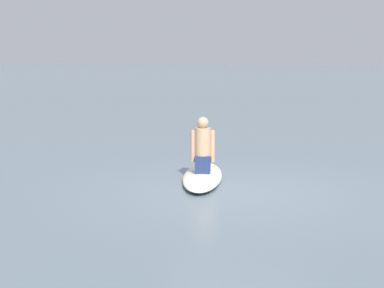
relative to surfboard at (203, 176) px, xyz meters
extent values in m
plane|color=slate|center=(0.79, 0.80, -0.07)|extent=(400.00, 400.00, 0.00)
ellipsoid|color=silver|center=(0.00, 0.00, 0.00)|extent=(2.80, 1.32, 0.14)
cube|color=navy|center=(0.00, 0.00, 0.22)|extent=(0.38, 0.33, 0.30)
cylinder|color=tan|center=(0.00, 0.00, 0.60)|extent=(0.34, 0.34, 0.51)
sphere|color=tan|center=(0.00, 0.00, 0.95)|extent=(0.20, 0.20, 0.20)
cylinder|color=tan|center=(0.04, -0.17, 0.54)|extent=(0.10, 0.10, 0.56)
cylinder|color=tan|center=(-0.04, 0.17, 0.54)|extent=(0.10, 0.10, 0.56)
camera|label=1|loc=(10.08, 3.08, 2.05)|focal=56.92mm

